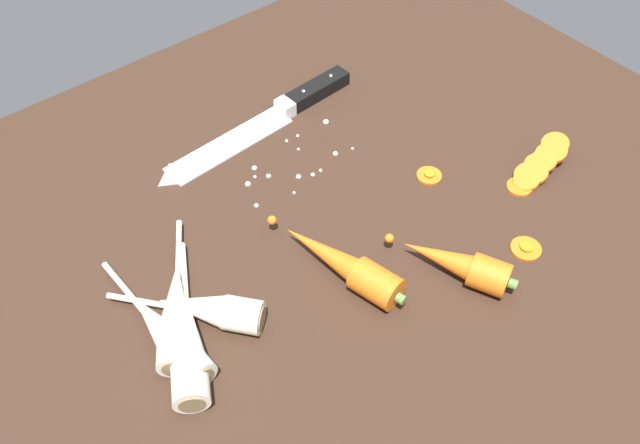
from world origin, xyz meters
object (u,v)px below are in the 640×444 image
at_px(carrot_slice_stack, 539,165).
at_px(carrot_slice_stray_mid, 526,248).
at_px(parsnip_front, 210,310).
at_px(whole_carrot, 344,264).
at_px(carrot_slice_stray_near, 429,175).
at_px(whole_carrot_second, 459,264).
at_px(parsnip_mid_left, 167,337).
at_px(parsnip_back, 176,314).
at_px(parsnip_mid_right, 188,344).
at_px(chefs_knife, 255,127).

height_order(carrot_slice_stack, carrot_slice_stray_mid, carrot_slice_stack).
height_order(parsnip_front, carrot_slice_stack, parsnip_front).
bearing_deg(whole_carrot, carrot_slice_stray_near, 15.13).
distance_m(whole_carrot_second, parsnip_mid_left, 0.35).
bearing_deg(parsnip_mid_left, carrot_slice_stack, -8.55).
xyz_separation_m(carrot_slice_stray_near, carrot_slice_stray_mid, (0.00, -0.17, 0.00)).
bearing_deg(carrot_slice_stack, carrot_slice_stray_mid, -146.22).
relative_size(parsnip_back, carrot_slice_stack, 1.64).
bearing_deg(parsnip_mid_right, whole_carrot_second, -19.66).
bearing_deg(carrot_slice_stray_near, whole_carrot_second, -123.65).
relative_size(whole_carrot, parsnip_front, 1.26).
bearing_deg(carrot_slice_stray_near, parsnip_mid_right, -175.74).
xyz_separation_m(whole_carrot, carrot_slice_stray_mid, (0.20, -0.11, -0.02)).
height_order(parsnip_mid_left, carrot_slice_stray_near, parsnip_mid_left).
height_order(chefs_knife, parsnip_front, parsnip_front).
height_order(parsnip_mid_left, parsnip_mid_right, same).
bearing_deg(carrot_slice_stray_mid, parsnip_mid_right, 161.20).
relative_size(parsnip_front, carrot_slice_stray_mid, 4.11).
height_order(parsnip_front, parsnip_mid_left, same).
bearing_deg(parsnip_front, carrot_slice_stray_near, 1.13).
height_order(chefs_knife, parsnip_mid_left, parsnip_mid_left).
distance_m(parsnip_mid_right, carrot_slice_stray_mid, 0.43).
relative_size(whole_carrot_second, carrot_slice_stack, 1.30).
relative_size(parsnip_mid_right, carrot_slice_stack, 1.73).
bearing_deg(parsnip_mid_left, parsnip_front, -0.06).
distance_m(whole_carrot_second, carrot_slice_stray_near, 0.17).
xyz_separation_m(parsnip_mid_left, carrot_slice_stray_mid, (0.42, -0.16, -0.02)).
relative_size(chefs_knife, carrot_slice_stack, 2.93).
height_order(parsnip_mid_right, carrot_slice_stray_mid, parsnip_mid_right).
relative_size(whole_carrot_second, parsnip_front, 0.97).
xyz_separation_m(whole_carrot_second, parsnip_mid_right, (-0.31, 0.11, -0.00)).
relative_size(parsnip_front, carrot_slice_stray_near, 4.59).
bearing_deg(carrot_slice_stray_mid, whole_carrot, 150.68).
relative_size(chefs_knife, carrot_slice_stray_near, 10.05).
bearing_deg(parsnip_back, whole_carrot_second, -27.16).
xyz_separation_m(parsnip_mid_left, parsnip_mid_right, (0.01, -0.02, -0.00)).
height_order(whole_carrot_second, carrot_slice_stray_near, whole_carrot_second).
bearing_deg(carrot_slice_stray_near, carrot_slice_stray_mid, -89.26).
bearing_deg(carrot_slice_stray_mid, carrot_slice_stray_near, 90.74).
relative_size(parsnip_front, carrot_slice_stack, 1.34).
xyz_separation_m(parsnip_back, carrot_slice_stray_mid, (0.39, -0.18, -0.02)).
bearing_deg(parsnip_back, chefs_knife, 39.48).
xyz_separation_m(whole_carrot, parsnip_back, (-0.19, 0.07, -0.00)).
xyz_separation_m(whole_carrot, parsnip_mid_right, (-0.20, 0.02, -0.00)).
relative_size(carrot_slice_stray_near, carrot_slice_stray_mid, 0.90).
bearing_deg(parsnip_front, whole_carrot, -16.50).
xyz_separation_m(chefs_knife, parsnip_mid_right, (-0.27, -0.26, 0.01)).
distance_m(parsnip_front, parsnip_back, 0.04).
relative_size(whole_carrot, whole_carrot_second, 1.30).
distance_m(parsnip_back, carrot_slice_stray_mid, 0.43).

